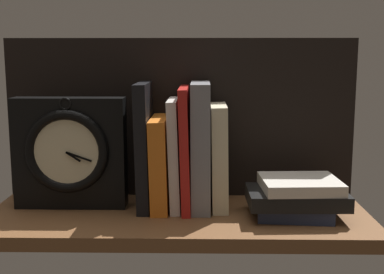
% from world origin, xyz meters
% --- Properties ---
extents(ground_plane, '(0.72, 0.27, 0.03)m').
position_xyz_m(ground_plane, '(0.00, 0.00, -0.01)').
color(ground_plane, brown).
extents(back_panel, '(0.72, 0.01, 0.33)m').
position_xyz_m(back_panel, '(0.00, 0.13, 0.16)').
color(back_panel, black).
rests_on(back_panel, ground_plane).
extents(book_black_skeptic, '(0.03, 0.14, 0.24)m').
position_xyz_m(book_black_skeptic, '(-0.07, 0.04, 0.12)').
color(book_black_skeptic, black).
rests_on(book_black_skeptic, ground_plane).
extents(book_orange_pandolfini, '(0.04, 0.15, 0.18)m').
position_xyz_m(book_orange_pandolfini, '(-0.04, 0.04, 0.09)').
color(book_orange_pandolfini, orange).
rests_on(book_orange_pandolfini, ground_plane).
extents(book_white_catcher, '(0.03, 0.13, 0.21)m').
position_xyz_m(book_white_catcher, '(-0.01, 0.04, 0.11)').
color(book_white_catcher, silver).
rests_on(book_white_catcher, ground_plane).
extents(book_red_requiem, '(0.02, 0.16, 0.24)m').
position_xyz_m(book_red_requiem, '(0.01, 0.04, 0.12)').
color(book_red_requiem, red).
rests_on(book_red_requiem, ground_plane).
extents(book_gray_chess, '(0.04, 0.14, 0.24)m').
position_xyz_m(book_gray_chess, '(0.04, 0.04, 0.12)').
color(book_gray_chess, gray).
rests_on(book_gray_chess, ground_plane).
extents(book_cream_twain, '(0.03, 0.12, 0.20)m').
position_xyz_m(book_cream_twain, '(0.08, 0.04, 0.10)').
color(book_cream_twain, beige).
rests_on(book_cream_twain, ground_plane).
extents(framed_clock, '(0.22, 0.06, 0.22)m').
position_xyz_m(framed_clock, '(-0.21, 0.03, 0.11)').
color(framed_clock, black).
rests_on(framed_clock, ground_plane).
extents(book_stack_side, '(0.18, 0.13, 0.07)m').
position_xyz_m(book_stack_side, '(0.22, -0.01, 0.04)').
color(book_stack_side, '#232D4C').
rests_on(book_stack_side, ground_plane).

